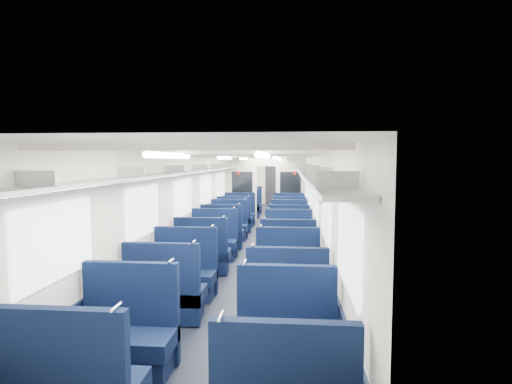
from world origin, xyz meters
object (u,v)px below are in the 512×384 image
at_px(seat_4, 165,296).
at_px(seat_5, 287,303).
at_px(seat_19, 289,216).
at_px(seat_13, 288,235).
at_px(seat_11, 288,245).
at_px(seat_7, 288,276).
at_px(seat_10, 214,243).
at_px(seat_17, 289,221).
at_px(seat_8, 203,255).
at_px(seat_20, 246,208).
at_px(seat_3, 286,343).
at_px(seat_21, 289,209).
at_px(seat_9, 288,258).
at_px(seat_23, 289,205).
at_px(seat_22, 249,205).
at_px(seat_2, 127,338).
at_px(seat_16, 235,221).
at_px(seat_14, 229,227).
at_px(end_door, 273,184).
at_px(seat_12, 222,234).
at_px(seat_18, 239,216).
at_px(seat_15, 289,228).
at_px(bulkhead, 266,187).

bearing_deg(seat_4, seat_5, -4.56).
relative_size(seat_5, seat_19, 1.00).
bearing_deg(seat_13, seat_11, -90.00).
distance_m(seat_7, seat_19, 6.88).
height_order(seat_4, seat_10, same).
bearing_deg(seat_17, seat_8, -110.12).
relative_size(seat_5, seat_20, 1.00).
distance_m(seat_3, seat_21, 11.22).
bearing_deg(seat_13, seat_21, 90.00).
bearing_deg(seat_10, seat_9, -36.46).
height_order(seat_5, seat_23, same).
xyz_separation_m(seat_20, seat_23, (1.66, 1.06, 0.00)).
relative_size(seat_9, seat_22, 1.00).
relative_size(seat_2, seat_10, 1.00).
relative_size(seat_4, seat_9, 1.00).
relative_size(seat_2, seat_16, 1.00).
xyz_separation_m(seat_14, seat_19, (1.66, 2.28, 0.00)).
relative_size(end_door, seat_12, 1.73).
height_order(seat_8, seat_20, same).
height_order(seat_4, seat_18, same).
height_order(seat_10, seat_18, same).
bearing_deg(seat_21, seat_10, -104.38).
relative_size(seat_2, seat_5, 1.00).
relative_size(seat_9, seat_17, 1.00).
height_order(seat_3, seat_15, same).
bearing_deg(seat_2, seat_3, 0.71).
bearing_deg(seat_17, seat_15, -90.00).
height_order(bulkhead, seat_23, bulkhead).
relative_size(seat_16, seat_22, 1.00).
height_order(bulkhead, seat_10, bulkhead).
xyz_separation_m(seat_4, seat_16, (0.00, 6.88, 0.00)).
bearing_deg(seat_14, seat_19, 53.98).
height_order(seat_12, seat_21, same).
relative_size(seat_17, seat_22, 1.00).
xyz_separation_m(seat_10, seat_21, (1.66, 6.48, 0.00)).
xyz_separation_m(seat_13, seat_21, (0.00, 5.30, 0.00)).
bearing_deg(seat_2, seat_11, 70.90).
bearing_deg(seat_12, end_door, 85.37).
distance_m(seat_13, seat_21, 5.30).
relative_size(seat_19, seat_20, 1.00).
relative_size(seat_8, seat_18, 1.00).
height_order(seat_13, seat_18, same).
height_order(seat_3, seat_20, same).
xyz_separation_m(seat_3, seat_14, (-1.66, 6.95, 0.00)).
bearing_deg(seat_18, seat_9, -73.93).
relative_size(seat_7, seat_18, 1.00).
bearing_deg(seat_13, seat_16, 126.83).
bearing_deg(seat_14, seat_4, -90.00).
bearing_deg(seat_2, seat_22, 90.00).
bearing_deg(bulkhead, seat_17, -70.69).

